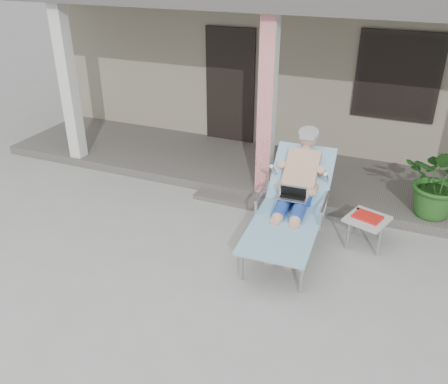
% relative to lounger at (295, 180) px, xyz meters
% --- Properties ---
extents(ground, '(60.00, 60.00, 0.00)m').
position_rel_lounger_xyz_m(ground, '(-0.71, -1.21, -0.87)').
color(ground, '#9E9E99').
rests_on(ground, ground).
extents(house, '(10.40, 5.40, 3.30)m').
position_rel_lounger_xyz_m(house, '(-0.71, 5.29, 0.80)').
color(house, gray).
rests_on(house, ground).
extents(porch_deck, '(10.00, 2.00, 0.15)m').
position_rel_lounger_xyz_m(porch_deck, '(-0.71, 1.79, -0.79)').
color(porch_deck, '#605B56').
rests_on(porch_deck, ground).
extents(porch_overhang, '(10.00, 2.30, 2.85)m').
position_rel_lounger_xyz_m(porch_overhang, '(-0.71, 1.74, 1.92)').
color(porch_overhang, silver).
rests_on(porch_overhang, porch_deck).
extents(porch_step, '(2.00, 0.30, 0.07)m').
position_rel_lounger_xyz_m(porch_step, '(-0.71, 0.64, -0.83)').
color(porch_step, '#605B56').
rests_on(porch_step, ground).
extents(lounger, '(0.91, 2.20, 1.41)m').
position_rel_lounger_xyz_m(lounger, '(0.00, 0.00, 0.00)').
color(lounger, '#B7B7BC').
rests_on(lounger, ground).
extents(side_table, '(0.61, 0.61, 0.44)m').
position_rel_lounger_xyz_m(side_table, '(0.93, 0.22, -0.50)').
color(side_table, '#BBBBB6').
rests_on(side_table, ground).
extents(potted_palm, '(1.06, 0.95, 1.06)m').
position_rel_lounger_xyz_m(potted_palm, '(1.75, 1.13, -0.19)').
color(potted_palm, '#26591E').
rests_on(potted_palm, porch_deck).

